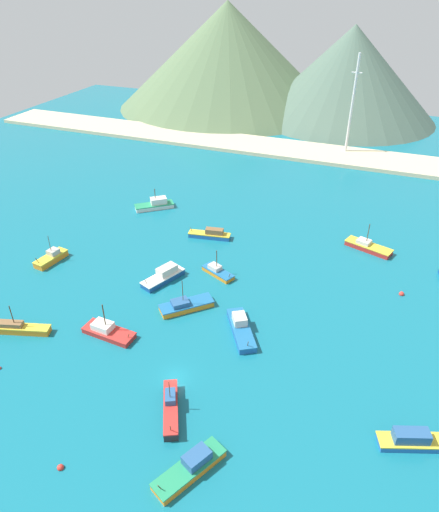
% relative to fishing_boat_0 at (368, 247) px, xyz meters
% --- Properties ---
extents(ground, '(260.00, 280.00, 0.50)m').
position_rel_fishing_boat_0_xyz_m(ground, '(-23.02, -19.51, -0.99)').
color(ground, '#146B7F').
extents(fishing_boat_0, '(10.65, 6.24, 6.17)m').
position_rel_fishing_boat_0_xyz_m(fishing_boat_0, '(0.00, 0.00, 0.00)').
color(fishing_boat_0, red).
rests_on(fishing_boat_0, ground).
extents(fishing_boat_1, '(3.73, 7.79, 6.08)m').
position_rel_fishing_boat_0_xyz_m(fishing_boat_1, '(-61.93, -29.48, 0.15)').
color(fishing_boat_1, orange).
rests_on(fishing_boat_1, ground).
extents(fishing_boat_3, '(9.30, 9.15, 6.32)m').
position_rel_fishing_boat_0_xyz_m(fishing_boat_3, '(-28.71, -33.60, 0.02)').
color(fishing_boat_3, orange).
rests_on(fishing_boat_3, ground).
extents(fishing_boat_4, '(9.92, 3.89, 2.38)m').
position_rel_fishing_boat_0_xyz_m(fishing_boat_4, '(-34.33, -7.81, 0.14)').
color(fishing_boat_4, '#1E5BA8').
rests_on(fishing_boat_4, ground).
extents(fishing_boat_5, '(11.12, 5.09, 5.62)m').
position_rel_fishing_boat_0_xyz_m(fishing_boat_5, '(-52.86, -49.89, 0.09)').
color(fishing_boat_5, orange).
rests_on(fishing_boat_5, ground).
extents(fishing_boat_6, '(6.08, 9.41, 5.49)m').
position_rel_fishing_boat_0_xyz_m(fishing_boat_6, '(-20.84, -55.40, 0.16)').
color(fishing_boat_6, '#232328').
rests_on(fishing_boat_6, ground).
extents(fishing_boat_8, '(6.23, 9.78, 2.75)m').
position_rel_fishing_boat_0_xyz_m(fishing_boat_8, '(-36.52, -26.89, 0.28)').
color(fishing_boat_8, '#14478C').
rests_on(fishing_boat_8, ground).
extents(fishing_boat_9, '(9.41, 3.87, 6.38)m').
position_rel_fishing_boat_0_xyz_m(fishing_boat_9, '(-38.07, -44.84, 0.05)').
color(fishing_boat_9, red).
rests_on(fishing_boat_9, ground).
extents(fishing_boat_10, '(7.06, 10.21, 2.42)m').
position_rel_fishing_boat_0_xyz_m(fishing_boat_10, '(-14.51, -62.50, 0.11)').
color(fishing_boat_10, orange).
rests_on(fishing_boat_10, ground).
extents(fishing_boat_11, '(7.67, 5.27, 5.57)m').
position_rel_fishing_boat_0_xyz_m(fishing_boat_11, '(-27.36, -21.19, -0.05)').
color(fishing_boat_11, orange).
rests_on(fishing_boat_11, ground).
extents(fishing_boat_12, '(11.09, 6.14, 2.61)m').
position_rel_fishing_boat_0_xyz_m(fishing_boat_12, '(11.32, -48.43, 0.20)').
color(fishing_boat_12, '#1E5BA8').
rests_on(fishing_boat_12, ground).
extents(fishing_boat_13, '(8.15, 10.60, 2.66)m').
position_rel_fishing_boat_0_xyz_m(fishing_boat_13, '(-17.24, -35.91, 0.13)').
color(fishing_boat_13, '#1E5BA8').
rests_on(fishing_boat_13, ground).
extents(fishing_boat_14, '(9.73, 8.71, 5.37)m').
position_rel_fishing_boat_0_xyz_m(fishing_boat_14, '(-53.46, 1.25, 0.26)').
color(fishing_boat_14, silver).
rests_on(fishing_boat_14, ground).
extents(buoy_0, '(0.98, 0.98, 0.98)m').
position_rel_fishing_boat_0_xyz_m(buoy_0, '(7.89, -14.78, -0.57)').
color(buoy_0, red).
rests_on(buoy_0, ground).
extents(buoy_1, '(0.85, 0.85, 0.85)m').
position_rel_fishing_boat_0_xyz_m(buoy_1, '(-29.86, -68.14, -0.59)').
color(buoy_1, red).
rests_on(buoy_1, ground).
extents(beach_strip, '(247.00, 17.61, 1.20)m').
position_rel_fishing_boat_0_xyz_m(beach_strip, '(-23.02, 56.24, -0.14)').
color(beach_strip, beige).
rests_on(beach_strip, ground).
extents(hill_west, '(94.82, 94.82, 41.74)m').
position_rel_fishing_boat_0_xyz_m(hill_west, '(-73.08, 105.74, 20.13)').
color(hill_west, '#56704C').
rests_on(hill_west, ground).
extents(hill_central, '(71.69, 71.69, 35.01)m').
position_rel_fishing_boat_0_xyz_m(hill_central, '(-21.01, 103.93, 16.77)').
color(hill_central, '#4C6656').
rests_on(hill_central, ground).
extents(radio_tower, '(3.14, 2.51, 31.41)m').
position_rel_fishing_boat_0_xyz_m(radio_tower, '(-13.82, 60.18, 15.28)').
color(radio_tower, silver).
rests_on(radio_tower, ground).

